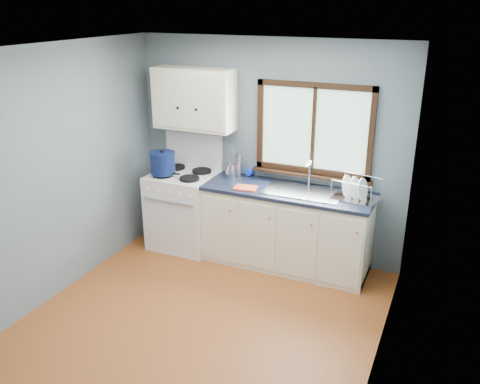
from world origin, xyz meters
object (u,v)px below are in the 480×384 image
at_px(sink, 303,197).
at_px(utensil_crock, 231,170).
at_px(stockpot, 163,163).
at_px(gas_range, 184,208).
at_px(base_cabinets, 286,232).
at_px(dish_rack, 355,193).
at_px(skillet, 163,172).
at_px(thermos, 239,165).

xyz_separation_m(sink, utensil_crock, (-0.92, 0.13, 0.14)).
relative_size(stockpot, utensil_crock, 0.88).
height_order(gas_range, base_cabinets, gas_range).
bearing_deg(sink, base_cabinets, 179.87).
xyz_separation_m(base_cabinets, dish_rack, (0.73, 0.04, 0.57)).
xyz_separation_m(utensil_crock, dish_rack, (1.47, -0.09, -0.02)).
height_order(stockpot, dish_rack, stockpot).
bearing_deg(dish_rack, skillet, -163.62).
distance_m(skillet, utensil_crock, 0.80).
distance_m(thermos, dish_rack, 1.41).
distance_m(sink, dish_rack, 0.57).
bearing_deg(thermos, gas_range, -162.34).
bearing_deg(thermos, utensil_crock, -144.29).
bearing_deg(skillet, thermos, 23.13).
distance_m(stockpot, utensil_crock, 0.80).
relative_size(base_cabinets, utensil_crock, 4.56).
xyz_separation_m(stockpot, utensil_crock, (0.74, 0.31, -0.09)).
height_order(gas_range, sink, gas_range).
relative_size(gas_range, base_cabinets, 0.74).
distance_m(sink, stockpot, 1.68).
height_order(skillet, thermos, thermos).
bearing_deg(base_cabinets, gas_range, -179.18).
relative_size(gas_range, dish_rack, 2.72).
relative_size(gas_range, thermos, 4.87).
bearing_deg(gas_range, thermos, 17.66).
xyz_separation_m(sink, dish_rack, (0.55, 0.04, 0.12)).
xyz_separation_m(gas_range, utensil_crock, (0.57, 0.15, 0.51)).
distance_m(gas_range, skillet, 0.54).
bearing_deg(utensil_crock, base_cabinets, -10.15).
bearing_deg(dish_rack, gas_range, -168.09).
distance_m(utensil_crock, thermos, 0.11).
bearing_deg(thermos, skillet, -154.59).
xyz_separation_m(gas_range, dish_rack, (2.04, 0.06, 0.49)).
relative_size(sink, skillet, 2.42).
bearing_deg(skillet, stockpot, 108.81).
bearing_deg(gas_range, sink, 0.71).
relative_size(sink, thermos, 3.01).
distance_m(base_cabinets, sink, 0.48).
relative_size(skillet, dish_rack, 0.69).
relative_size(sink, stockpot, 2.36).
bearing_deg(stockpot, thermos, 23.97).
bearing_deg(gas_range, base_cabinets, 0.82).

